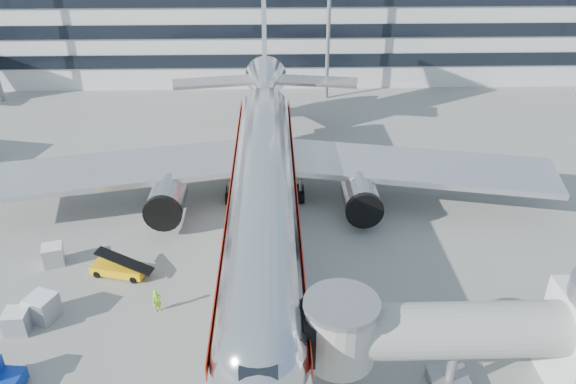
{
  "coord_description": "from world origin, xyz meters",
  "views": [
    {
      "loc": [
        0.82,
        -30.32,
        24.7
      ],
      "look_at": [
        1.9,
        7.97,
        4.0
      ],
      "focal_mm": 35.0,
      "sensor_mm": 36.0,
      "label": 1
    }
  ],
  "objects_px": {
    "cargo_container_left": "(17,321)",
    "ramp_worker": "(157,301)",
    "cargo_container_right": "(53,255)",
    "belt_loader": "(119,268)",
    "main_jet": "(264,168)",
    "cargo_container_front": "(42,307)"
  },
  "relations": [
    {
      "from": "belt_loader",
      "to": "main_jet",
      "type": "bearing_deg",
      "value": 39.6
    },
    {
      "from": "main_jet",
      "to": "belt_loader",
      "type": "distance_m",
      "value": 14.09
    },
    {
      "from": "cargo_container_left",
      "to": "cargo_container_right",
      "type": "xyz_separation_m",
      "value": [
        -0.22,
        7.3,
        -0.01
      ]
    },
    {
      "from": "cargo_container_left",
      "to": "ramp_worker",
      "type": "xyz_separation_m",
      "value": [
        8.46,
        1.69,
        0.05
      ]
    },
    {
      "from": "main_jet",
      "to": "cargo_container_right",
      "type": "bearing_deg",
      "value": -155.59
    },
    {
      "from": "cargo_container_right",
      "to": "cargo_container_left",
      "type": "bearing_deg",
      "value": -88.29
    },
    {
      "from": "cargo_container_right",
      "to": "cargo_container_front",
      "type": "relative_size",
      "value": 0.84
    },
    {
      "from": "cargo_container_left",
      "to": "cargo_container_right",
      "type": "distance_m",
      "value": 7.31
    },
    {
      "from": "belt_loader",
      "to": "cargo_container_right",
      "type": "height_order",
      "value": "belt_loader"
    },
    {
      "from": "belt_loader",
      "to": "ramp_worker",
      "type": "height_order",
      "value": "belt_loader"
    },
    {
      "from": "belt_loader",
      "to": "cargo_container_left",
      "type": "distance_m",
      "value": 7.61
    },
    {
      "from": "main_jet",
      "to": "ramp_worker",
      "type": "height_order",
      "value": "main_jet"
    },
    {
      "from": "cargo_container_left",
      "to": "ramp_worker",
      "type": "relative_size",
      "value": 0.93
    },
    {
      "from": "belt_loader",
      "to": "cargo_container_right",
      "type": "bearing_deg",
      "value": 163.32
    },
    {
      "from": "cargo_container_front",
      "to": "ramp_worker",
      "type": "relative_size",
      "value": 1.29
    },
    {
      "from": "belt_loader",
      "to": "ramp_worker",
      "type": "bearing_deg",
      "value": -49.43
    },
    {
      "from": "cargo_container_front",
      "to": "belt_loader",
      "type": "bearing_deg",
      "value": 50.46
    },
    {
      "from": "cargo_container_right",
      "to": "main_jet",
      "type": "bearing_deg",
      "value": 24.41
    },
    {
      "from": "cargo_container_right",
      "to": "ramp_worker",
      "type": "xyz_separation_m",
      "value": [
        8.67,
        -5.62,
        0.06
      ]
    },
    {
      "from": "main_jet",
      "to": "ramp_worker",
      "type": "distance_m",
      "value": 14.92
    },
    {
      "from": "belt_loader",
      "to": "ramp_worker",
      "type": "relative_size",
      "value": 2.55
    },
    {
      "from": "ramp_worker",
      "to": "cargo_container_left",
      "type": "bearing_deg",
      "value": 161.82
    }
  ]
}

